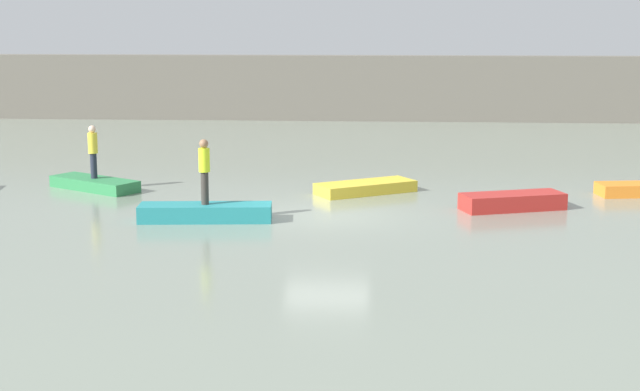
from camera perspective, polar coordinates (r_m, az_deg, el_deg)
The scene contains 8 objects.
ground_plane at distance 27.65m, azimuth 0.43°, elevation -1.26°, with size 120.00×120.00×0.00m, color gray.
embankment_wall at distance 53.01m, azimuth 2.14°, elevation 6.54°, with size 80.00×1.20×3.63m, color #666056.
rowboat_green at distance 32.76m, azimuth -13.53°, elevation 0.69°, with size 3.36×1.11×0.39m, color #2D7F47.
rowboat_teal at distance 27.16m, azimuth -6.98°, elevation -1.04°, with size 3.80×0.99×0.49m, color teal.
rowboat_yellow at distance 31.24m, azimuth 2.79°, elevation 0.49°, with size 3.32×1.22×0.37m, color gold.
rowboat_red at distance 29.14m, azimuth 11.61°, elevation -0.35°, with size 3.14×1.07×0.50m, color red.
person_yellow_shirt at distance 32.57m, azimuth -13.63°, elevation 2.77°, with size 0.32×0.32×1.80m.
person_hiviz_shirt at distance 26.93m, azimuth -7.04°, elevation 1.69°, with size 0.32×0.32×1.88m.
Camera 1 is at (1.64, -26.98, 5.81)m, focal length 52.69 mm.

